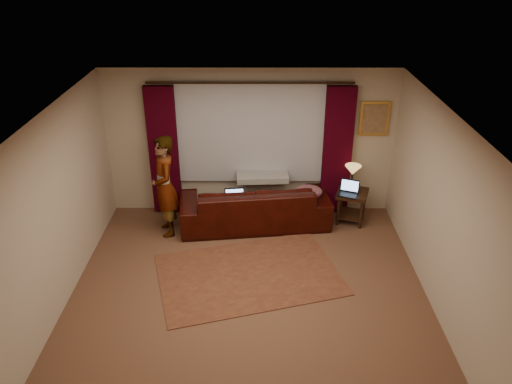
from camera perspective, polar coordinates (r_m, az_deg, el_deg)
floor at (r=7.18m, az=-0.85°, el=-11.58°), size 5.00×5.00×0.01m
ceiling at (r=5.91m, az=-1.02°, el=8.55°), size 5.00×5.00×0.02m
wall_back at (r=8.71m, az=-0.63°, el=5.66°), size 5.00×0.02×2.60m
wall_front at (r=4.44m, az=-1.52°, el=-18.58°), size 5.00×0.02×2.60m
wall_left at (r=6.96m, az=-22.00°, el=-2.27°), size 0.02×5.00×2.60m
wall_right at (r=6.87m, az=20.44°, el=-2.36°), size 0.02×5.00×2.60m
sheer_curtain at (r=8.58m, az=-0.65°, el=6.76°), size 2.50×0.05×1.80m
drape_left at (r=8.80m, az=-10.49°, el=4.59°), size 0.50×0.14×2.30m
drape_right at (r=8.76m, az=9.25°, el=4.58°), size 0.50×0.14×2.30m
curtain_rod at (r=8.27m, az=-0.68°, el=12.37°), size 0.04×0.04×3.40m
picture_frame at (r=8.75m, az=13.38°, el=8.17°), size 0.50×0.04×0.60m
sofa at (r=8.53m, az=-0.16°, el=-0.61°), size 2.66×1.40×1.03m
throw_blanket at (r=8.57m, az=0.75°, el=3.34°), size 0.92×0.41×0.11m
clothing_pile at (r=8.53m, az=5.98°, el=-0.01°), size 0.52×0.43×0.20m
laptop_sofa at (r=8.25m, az=-2.41°, el=-0.75°), size 0.36×0.39×0.24m
area_rug at (r=7.53m, az=-0.83°, el=-9.37°), size 2.99×2.39×0.01m
end_table at (r=8.86m, az=10.83°, el=-1.65°), size 0.64×0.64×0.58m
tiffany_lamp at (r=8.72m, az=10.93°, el=1.65°), size 0.38×0.38×0.44m
laptop_table at (r=8.55m, az=10.49°, el=0.37°), size 0.44×0.45×0.24m
person at (r=8.26m, az=-10.37°, el=0.62°), size 0.64×0.64×1.72m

